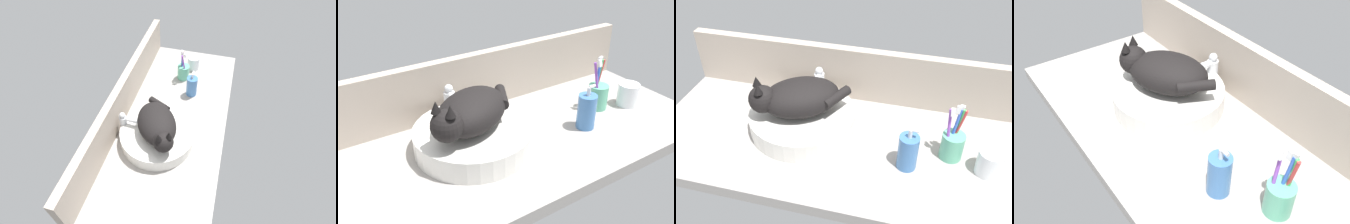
# 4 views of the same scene
# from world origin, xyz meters

# --- Properties ---
(ground_plane) EXTENTS (1.25, 0.54, 0.04)m
(ground_plane) POSITION_xyz_m (0.00, 0.00, -0.02)
(ground_plane) COLOR #9E9993
(backsplash_panel) EXTENTS (1.25, 0.04, 0.20)m
(backsplash_panel) POSITION_xyz_m (0.00, 0.25, 0.10)
(backsplash_panel) COLOR #AD9E8E
(backsplash_panel) RESTS_ON ground_plane
(sink_basin) EXTENTS (0.35, 0.35, 0.07)m
(sink_basin) POSITION_xyz_m (-0.13, 0.04, 0.03)
(sink_basin) COLOR silver
(sink_basin) RESTS_ON ground_plane
(cat) EXTENTS (0.30, 0.27, 0.14)m
(cat) POSITION_xyz_m (-0.15, 0.03, 0.13)
(cat) COLOR black
(cat) RESTS_ON sink_basin
(faucet) EXTENTS (0.04, 0.12, 0.14)m
(faucet) POSITION_xyz_m (-0.13, 0.19, 0.07)
(faucet) COLOR silver
(faucet) RESTS_ON ground_plane
(soap_dispenser) EXTENTS (0.06, 0.06, 0.15)m
(soap_dispenser) POSITION_xyz_m (0.22, -0.06, 0.06)
(soap_dispenser) COLOR #3F72B2
(soap_dispenser) RESTS_ON ground_plane
(toothbrush_cup) EXTENTS (0.07, 0.07, 0.19)m
(toothbrush_cup) POSITION_xyz_m (0.35, 0.02, 0.05)
(toothbrush_cup) COLOR #5BB28E
(toothbrush_cup) RESTS_ON ground_plane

